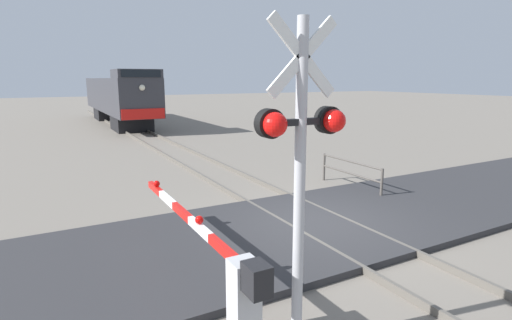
{
  "coord_description": "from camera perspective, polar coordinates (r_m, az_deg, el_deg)",
  "views": [
    {
      "loc": [
        -5.7,
        -7.29,
        3.51
      ],
      "look_at": [
        -0.89,
        1.49,
        1.47
      ],
      "focal_mm": 28.03,
      "sensor_mm": 36.0,
      "label": 1
    }
  ],
  "objects": [
    {
      "name": "road_surface",
      "position": [
        9.87,
        8.84,
        -9.01
      ],
      "size": [
        36.0,
        4.62,
        0.14
      ],
      "primitive_type": "cube",
      "color": "#2D2D30",
      "rests_on": "ground_plane"
    },
    {
      "name": "rail_track_left",
      "position": [
        9.47,
        5.34,
        -9.8
      ],
      "size": [
        0.08,
        80.0,
        0.15
      ],
      "primitive_type": "cube",
      "color": "#59544C",
      "rests_on": "ground_plane"
    },
    {
      "name": "ground_plane",
      "position": [
        9.9,
        8.82,
        -9.4
      ],
      "size": [
        160.0,
        160.0,
        0.0
      ],
      "primitive_type": "plane",
      "color": "slate"
    },
    {
      "name": "locomotive",
      "position": [
        33.07,
        -19.0,
        8.52
      ],
      "size": [
        2.75,
        16.4,
        4.08
      ],
      "color": "black",
      "rests_on": "ground_plane"
    },
    {
      "name": "rail_track_right",
      "position": [
        10.3,
        12.04,
        -8.23
      ],
      "size": [
        0.08,
        80.0,
        0.15
      ],
      "primitive_type": "cube",
      "color": "#59544C",
      "rests_on": "ground_plane"
    },
    {
      "name": "guard_railing",
      "position": [
        13.18,
        13.34,
        -1.45
      ],
      "size": [
        0.08,
        2.77,
        0.95
      ],
      "color": "#4C4742",
      "rests_on": "ground_plane"
    },
    {
      "name": "crossing_gate",
      "position": [
        6.02,
        -4.49,
        -15.19
      ],
      "size": [
        0.36,
        5.34,
        1.3
      ],
      "color": "silver",
      "rests_on": "ground_plane"
    },
    {
      "name": "crossing_signal",
      "position": [
        4.81,
        6.48,
        1.13
      ],
      "size": [
        1.18,
        0.33,
        4.24
      ],
      "color": "#ADADB2",
      "rests_on": "ground_plane"
    }
  ]
}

